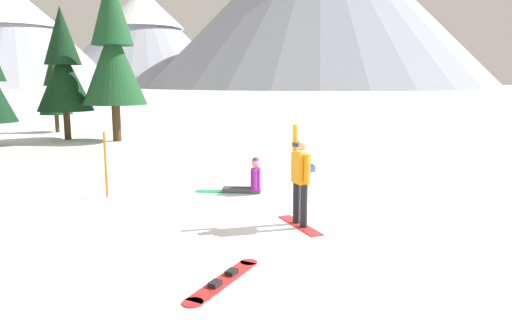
% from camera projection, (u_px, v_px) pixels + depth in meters
% --- Properties ---
extents(ground_plane, '(800.00, 800.00, 0.00)m').
position_uv_depth(ground_plane, '(319.00, 220.00, 10.18)').
color(ground_plane, white).
extents(snowboarder_foreground, '(0.38, 1.51, 2.10)m').
position_uv_depth(snowboarder_foreground, '(300.00, 179.00, 9.57)').
color(snowboarder_foreground, red).
rests_on(snowboarder_foreground, ground_plane).
extents(snowboarder_midground, '(1.68, 1.28, 0.98)m').
position_uv_depth(snowboarder_midground, '(249.00, 180.00, 12.61)').
color(snowboarder_midground, '#4C4C51').
rests_on(snowboarder_midground, ground_plane).
extents(loose_snowboard_near_right, '(1.71, 1.34, 0.09)m').
position_uv_depth(loose_snowboard_near_right, '(224.00, 280.00, 7.03)').
color(loose_snowboard_near_right, red).
rests_on(loose_snowboard_near_right, ground_plane).
extents(backpack_blue, '(0.55, 0.47, 0.26)m').
position_uv_depth(backpack_blue, '(308.00, 169.00, 15.56)').
color(backpack_blue, '#2D4C9E').
rests_on(backpack_blue, ground_plane).
extents(trail_marker_pole, '(0.06, 0.06, 1.72)m').
position_uv_depth(trail_marker_pole, '(106.00, 165.00, 12.03)').
color(trail_marker_pole, orange).
rests_on(trail_marker_pole, ground_plane).
extents(pine_tree_twin, '(2.81, 2.81, 6.75)m').
position_uv_depth(pine_tree_twin, '(63.00, 68.00, 23.78)').
color(pine_tree_twin, '#472D19').
rests_on(pine_tree_twin, ground_plane).
extents(pine_tree_broad, '(1.88, 1.88, 4.82)m').
position_uv_depth(pine_tree_broad, '(55.00, 88.00, 27.48)').
color(pine_tree_broad, '#472D19').
rests_on(pine_tree_broad, ground_plane).
extents(pine_tree_short, '(3.15, 3.15, 8.35)m').
position_uv_depth(pine_tree_short, '(113.00, 49.00, 22.96)').
color(pine_tree_short, '#472D19').
rests_on(pine_tree_short, ground_plane).
extents(peak_west_ridge, '(94.67, 94.67, 46.85)m').
position_uv_depth(peak_west_ridge, '(15.00, 36.00, 218.76)').
color(peak_west_ridge, '#9EA3B2').
rests_on(peak_west_ridge, ground_plane).
extents(peak_north_spur, '(101.25, 101.25, 53.57)m').
position_uv_depth(peak_north_spur, '(143.00, 36.00, 259.67)').
color(peak_north_spur, '#9EA3B2').
rests_on(peak_north_spur, ground_plane).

